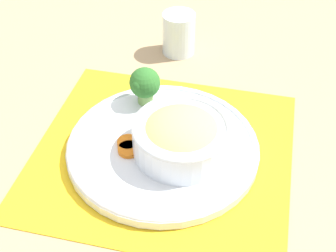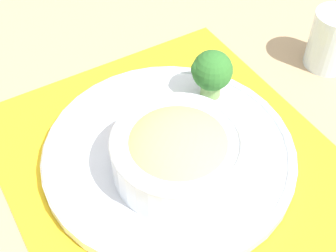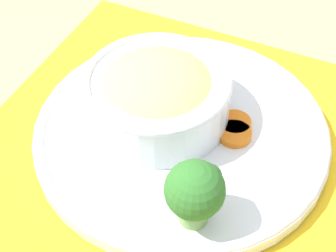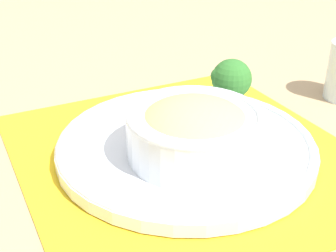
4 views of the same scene
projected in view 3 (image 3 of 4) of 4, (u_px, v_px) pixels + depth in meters
ground_plane at (181, 141)px, 0.63m from camera, size 4.00×4.00×0.00m
placemat at (181, 140)px, 0.63m from camera, size 0.41×0.44×0.00m
plate at (181, 132)px, 0.62m from camera, size 0.33×0.33×0.02m
bowl at (157, 93)px, 0.61m from camera, size 0.16×0.16×0.07m
broccoli_floret at (195, 191)px, 0.51m from camera, size 0.06×0.06×0.07m
carrot_slice_near at (235, 134)px, 0.61m from camera, size 0.04×0.04×0.01m
carrot_slice_middle at (234, 123)px, 0.62m from camera, size 0.04×0.04×0.01m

